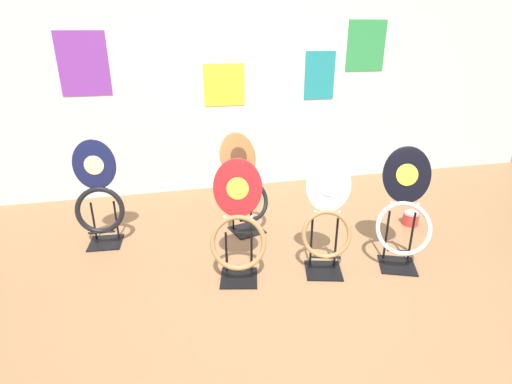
% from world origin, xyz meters
% --- Properties ---
extents(ground_plane, '(14.00, 14.00, 0.00)m').
position_xyz_m(ground_plane, '(0.00, 0.00, 0.00)').
color(ground_plane, '#8E6642').
extents(wall_back, '(8.00, 0.07, 2.60)m').
position_xyz_m(wall_back, '(0.00, 2.49, 1.30)').
color(wall_back, silver).
rests_on(wall_back, ground_plane).
extents(toilet_seat_display_jazz_black, '(0.50, 0.47, 0.95)m').
position_xyz_m(toilet_seat_display_jazz_black, '(0.94, 0.43, 0.44)').
color(toilet_seat_display_jazz_black, black).
rests_on(toilet_seat_display_jazz_black, ground_plane).
extents(toilet_seat_display_woodgrain, '(0.49, 0.49, 0.91)m').
position_xyz_m(toilet_seat_display_woodgrain, '(-0.15, 1.33, 0.44)').
color(toilet_seat_display_woodgrain, black).
rests_on(toilet_seat_display_woodgrain, ground_plane).
extents(toilet_seat_display_white_plain, '(0.40, 0.34, 0.91)m').
position_xyz_m(toilet_seat_display_white_plain, '(0.31, 0.48, 0.44)').
color(toilet_seat_display_white_plain, black).
rests_on(toilet_seat_display_white_plain, ground_plane).
extents(toilet_seat_display_navy_moon, '(0.42, 0.30, 0.95)m').
position_xyz_m(toilet_seat_display_navy_moon, '(-1.42, 1.34, 0.43)').
color(toilet_seat_display_navy_moon, black).
rests_on(toilet_seat_display_navy_moon, ground_plane).
extents(toilet_seat_display_crimson_swirl, '(0.45, 0.34, 0.94)m').
position_xyz_m(toilet_seat_display_crimson_swirl, '(-0.36, 0.54, 0.44)').
color(toilet_seat_display_crimson_swirl, black).
rests_on(toilet_seat_display_crimson_swirl, ground_plane).
extents(paint_can, '(0.16, 0.16, 0.13)m').
position_xyz_m(paint_can, '(1.45, 1.04, 0.07)').
color(paint_can, red).
rests_on(paint_can, ground_plane).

